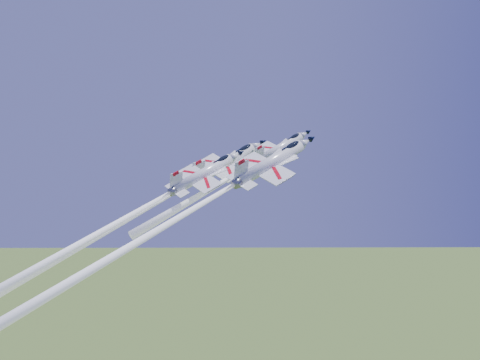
{
  "coord_description": "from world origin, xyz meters",
  "views": [
    {
      "loc": [
        -0.51,
        -95.32,
        112.81
      ],
      "look_at": [
        0.0,
        0.0,
        98.22
      ],
      "focal_mm": 40.0,
      "sensor_mm": 36.0,
      "label": 1
    }
  ],
  "objects_px": {
    "jet_left": "(132,216)",
    "jet_slot": "(112,226)",
    "jet_lead": "(234,176)",
    "jet_right": "(143,239)"
  },
  "relations": [
    {
      "from": "jet_left",
      "to": "jet_slot",
      "type": "height_order",
      "value": "jet_left"
    },
    {
      "from": "jet_lead",
      "to": "jet_right",
      "type": "relative_size",
      "value": 0.48
    },
    {
      "from": "jet_lead",
      "to": "jet_left",
      "type": "height_order",
      "value": "jet_left"
    },
    {
      "from": "jet_right",
      "to": "jet_slot",
      "type": "distance_m",
      "value": 8.05
    },
    {
      "from": "jet_lead",
      "to": "jet_right",
      "type": "xyz_separation_m",
      "value": [
        -13.27,
        -16.45,
        -7.06
      ]
    },
    {
      "from": "jet_left",
      "to": "jet_slot",
      "type": "distance_m",
      "value": 6.93
    },
    {
      "from": "jet_left",
      "to": "jet_right",
      "type": "bearing_deg",
      "value": -20.02
    },
    {
      "from": "jet_right",
      "to": "jet_slot",
      "type": "xyz_separation_m",
      "value": [
        -5.84,
        5.5,
        0.67
      ]
    },
    {
      "from": "jet_left",
      "to": "jet_lead",
      "type": "bearing_deg",
      "value": 65.9
    },
    {
      "from": "jet_left",
      "to": "jet_slot",
      "type": "bearing_deg",
      "value": -53.78
    }
  ]
}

